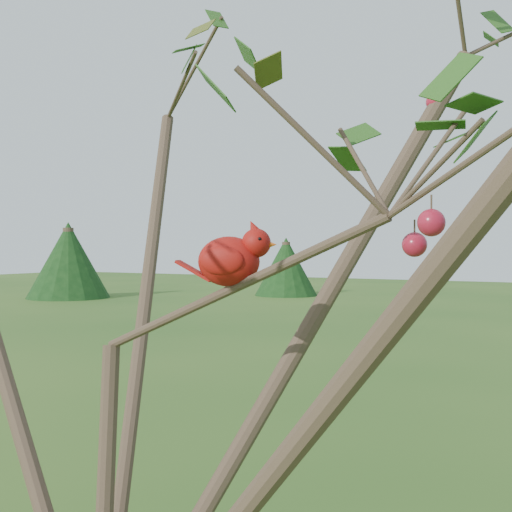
{
  "coord_description": "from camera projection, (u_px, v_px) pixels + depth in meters",
  "views": [
    {
      "loc": [
        0.84,
        -0.91,
        2.15
      ],
      "look_at": [
        0.3,
        0.09,
        2.14
      ],
      "focal_mm": 45.0,
      "sensor_mm": 36.0,
      "label": 1
    }
  ],
  "objects": [
    {
      "name": "distant_trees",
      "position": [
        496.0,
        266.0,
        23.32
      ],
      "size": [
        39.25,
        14.78,
        3.17
      ],
      "color": "#3B2C1F",
      "rests_on": "ground"
    },
    {
      "name": "cardinal",
      "position": [
        232.0,
        259.0,
        1.15
      ],
      "size": [
        0.19,
        0.11,
        0.13
      ],
      "rotation": [
        0.0,
        0.0,
        0.28
      ],
      "color": "#9E140D",
      "rests_on": "ground"
    },
    {
      "name": "crabapple_tree",
      "position": [
        97.0,
        264.0,
        1.17
      ],
      "size": [
        2.35,
        2.05,
        2.95
      ],
      "color": "#3B2C1F",
      "rests_on": "ground"
    }
  ]
}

